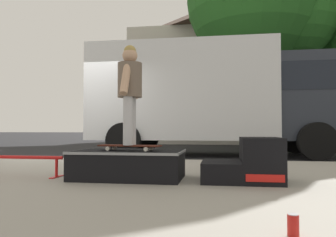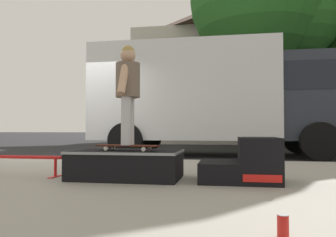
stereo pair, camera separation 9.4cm
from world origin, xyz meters
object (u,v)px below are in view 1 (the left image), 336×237
Objects in this scene: skater_kid at (130,86)px; box_truck at (217,95)px; grind_rail at (16,161)px; street_tree_neighbour at (263,3)px; soda_can at (293,225)px; kicker_ramp at (249,163)px; skate_box at (129,163)px; skateboard at (130,146)px.

skater_kid is 5.54m from box_truck.
grind_rail is 1.04× the size of skater_kid.
street_tree_neighbour is (2.79, 9.40, 4.47)m from skater_kid.
skater_kid is 10.77m from street_tree_neighbour.
soda_can is at bearing -52.41° from skater_kid.
kicker_ramp is 0.13× the size of box_truck.
street_tree_neighbour is at bearing 73.45° from skater_kid.
skate_box is 2.52m from soda_can.
street_tree_neighbour is (1.28, 11.36, 5.56)m from soda_can.
street_tree_neighbour reaches higher than soda_can.
skateboard reaches higher than grind_rail.
grind_rail is 1.54m from skateboard.
skate_box is 0.22m from skateboard.
box_truck is at bearing 64.80° from grind_rail.
box_truck is 5.93m from street_tree_neighbour.
street_tree_neighbour is at bearing 81.74° from kicker_ramp.
skate_box is at bearing 127.59° from skater_kid.
kicker_ramp is at bearing -85.74° from box_truck.
street_tree_neighbour is at bearing 65.32° from grind_rail.
box_truck reaches higher than skate_box.
soda_can is (1.53, -1.99, -0.13)m from skate_box.
skate_box is 1.68× the size of skateboard.
kicker_ramp is 1.71m from skater_kid.
kicker_ramp is at bearing -98.26° from street_tree_neighbour.
kicker_ramp is 1.14× the size of skateboard.
soda_can is at bearing -87.61° from kicker_ramp.
grind_rail is 11.67m from street_tree_neighbour.
skater_kid is 2.71m from soda_can.
street_tree_neighbour reaches higher than box_truck.
soda_can is at bearing -52.41° from skate_box.
skater_kid reaches higher than kicker_ramp.
skateboard is 0.09× the size of street_tree_neighbour.
skater_kid is at bearing -106.55° from street_tree_neighbour.
skate_box is 0.96m from skater_kid.
kicker_ramp is 7.25× the size of soda_can.
street_tree_neighbour is (1.76, 3.97, 4.04)m from box_truck.
grind_rail reaches higher than soda_can.
box_truck is at bearing -113.96° from street_tree_neighbour.
box_truck is 0.80× the size of street_tree_neighbour.
skater_kid is at bearing -179.01° from kicker_ramp.
box_truck is (1.05, 5.40, 1.39)m from skate_box.
skater_kid is 0.14× the size of street_tree_neighbour.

